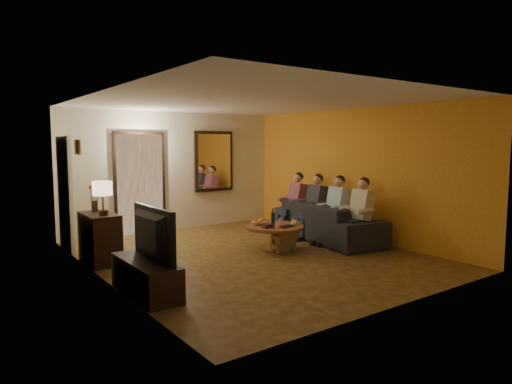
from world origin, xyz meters
TOP-DOWN VIEW (x-y plane):
  - floor at (0.00, 0.00)m, footprint 5.00×6.00m
  - ceiling at (0.00, 0.00)m, footprint 5.00×6.00m
  - back_wall at (0.00, 3.00)m, footprint 5.00×0.02m
  - front_wall at (0.00, -3.00)m, footprint 5.00×0.02m
  - left_wall at (-2.50, 0.00)m, footprint 0.02×6.00m
  - right_wall at (2.50, 0.00)m, footprint 0.02×6.00m
  - orange_accent at (2.49, 0.00)m, footprint 0.01×6.00m
  - kitchen_doorway at (-0.80, 2.98)m, footprint 1.00×0.06m
  - door_trim at (-0.80, 2.97)m, footprint 1.12×0.04m
  - fridge_glimpse at (-0.55, 2.98)m, footprint 0.45×0.03m
  - mirror_frame at (1.00, 2.96)m, footprint 1.00×0.05m
  - mirror_glass at (1.00, 2.93)m, footprint 0.86×0.02m
  - white_door at (-2.46, 2.30)m, footprint 0.06×0.85m
  - framed_art at (-2.47, 1.30)m, footprint 0.03×0.28m
  - art_canvas at (-2.46, 1.30)m, footprint 0.01×0.22m
  - dresser at (-2.25, 1.03)m, footprint 0.45×0.90m
  - table_lamp at (-2.25, 0.81)m, footprint 0.30×0.30m
  - flower_vase at (-2.25, 1.25)m, footprint 0.14×0.14m
  - tv_stand at (-2.25, -0.86)m, footprint 0.45×1.31m
  - tv at (-2.25, -0.86)m, footprint 1.16×0.15m
  - sofa at (1.98, 0.20)m, footprint 2.70×1.41m
  - person_a at (1.88, -0.70)m, footprint 0.60×0.40m
  - person_b at (1.88, -0.10)m, footprint 0.60×0.40m
  - person_c at (1.88, 0.50)m, footprint 0.60×0.40m
  - person_d at (1.88, 1.10)m, footprint 0.60×0.40m
  - dog at (0.70, -0.07)m, footprint 0.56×0.24m
  - coffee_table at (0.55, 0.09)m, footprint 1.24×1.24m
  - bowl at (0.37, 0.31)m, footprint 0.26×0.26m
  - oranges at (0.37, 0.31)m, footprint 0.20×0.20m
  - wine_bottle at (0.60, 0.19)m, footprint 0.07×0.07m
  - wine_glass at (0.73, 0.14)m, footprint 0.06×0.06m
  - book_stack at (0.33, -0.01)m, footprint 0.20×0.15m
  - laptop at (0.65, -0.19)m, footprint 0.37×0.29m

SIDE VIEW (x-z plane):
  - floor at x=0.00m, z-range -0.01..0.01m
  - tv_stand at x=-2.25m, z-range 0.00..0.44m
  - coffee_table at x=0.55m, z-range 0.00..0.45m
  - dog at x=0.70m, z-range 0.00..0.56m
  - sofa at x=1.98m, z-range 0.00..0.75m
  - dresser at x=-2.25m, z-range 0.00..0.80m
  - laptop at x=0.65m, z-range 0.45..0.48m
  - bowl at x=0.37m, z-range 0.45..0.51m
  - book_stack at x=0.33m, z-range 0.45..0.52m
  - wine_glass at x=0.73m, z-range 0.45..0.55m
  - oranges at x=0.37m, z-range 0.51..0.59m
  - person_a at x=1.88m, z-range 0.00..1.20m
  - person_b at x=1.88m, z-range 0.00..1.20m
  - person_c at x=1.88m, z-range 0.00..1.20m
  - person_d at x=1.88m, z-range 0.00..1.20m
  - wine_bottle at x=0.60m, z-range 0.45..0.76m
  - tv at x=-2.25m, z-range 0.44..1.11m
  - fridge_glimpse at x=-0.55m, z-range 0.05..1.75m
  - flower_vase at x=-2.25m, z-range 0.80..1.24m
  - white_door at x=-2.46m, z-range 0.00..2.04m
  - kitchen_doorway at x=-0.80m, z-range 0.00..2.10m
  - door_trim at x=-0.80m, z-range -0.06..2.16m
  - table_lamp at x=-2.25m, z-range 0.80..1.34m
  - back_wall at x=0.00m, z-range 0.00..2.60m
  - front_wall at x=0.00m, z-range 0.00..2.60m
  - left_wall at x=-2.50m, z-range 0.00..2.60m
  - right_wall at x=2.50m, z-range 0.00..2.60m
  - orange_accent at x=2.49m, z-range 0.00..2.60m
  - mirror_frame at x=1.00m, z-range 0.80..2.20m
  - mirror_glass at x=1.00m, z-range 0.87..2.13m
  - framed_art at x=-2.47m, z-range 1.73..1.97m
  - art_canvas at x=-2.46m, z-range 1.76..1.94m
  - ceiling at x=0.00m, z-range 2.60..2.60m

